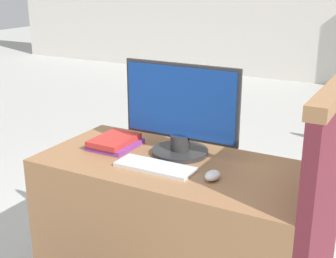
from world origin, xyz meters
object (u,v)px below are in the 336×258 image
(keyboard, at_px, (155,167))
(mouse, at_px, (213,176))
(monitor, at_px, (180,112))
(book_stack, at_px, (115,142))

(keyboard, xyz_separation_m, mouse, (0.25, 0.01, 0.01))
(keyboard, bearing_deg, mouse, 2.81)
(monitor, relative_size, book_stack, 2.39)
(mouse, xyz_separation_m, book_stack, (-0.54, 0.12, 0.00))
(monitor, distance_m, keyboard, 0.27)
(keyboard, distance_m, mouse, 0.25)
(monitor, xyz_separation_m, keyboard, (-0.01, -0.20, -0.18))
(keyboard, xyz_separation_m, book_stack, (-0.29, 0.13, 0.01))
(mouse, height_order, book_stack, book_stack)
(keyboard, height_order, book_stack, book_stack)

